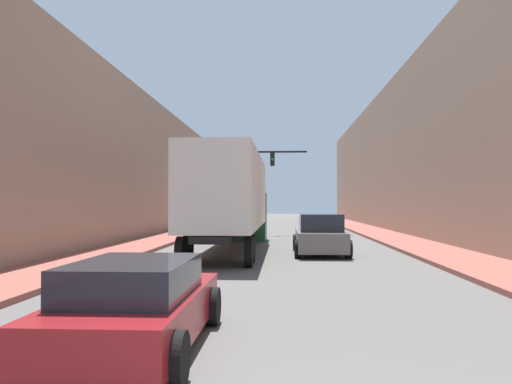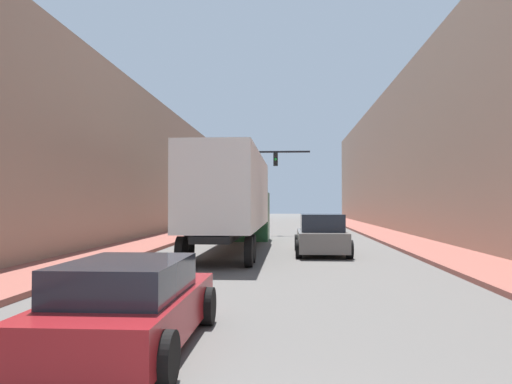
# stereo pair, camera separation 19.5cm
# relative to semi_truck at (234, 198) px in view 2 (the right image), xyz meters

# --- Properties ---
(sidewalk_right) EXTENTS (2.76, 80.00, 0.15)m
(sidewalk_right) POSITION_rel_semi_truck_xyz_m (8.58, 10.48, -2.26)
(sidewalk_right) COLOR brown
(sidewalk_right) RESTS_ON ground
(sidewalk_left) EXTENTS (2.76, 80.00, 0.15)m
(sidewalk_left) POSITION_rel_semi_truck_xyz_m (-4.68, 10.48, -2.26)
(sidewalk_left) COLOR brown
(sidewalk_left) RESTS_ON ground
(building_right) EXTENTS (6.00, 80.00, 11.01)m
(building_right) POSITION_rel_semi_truck_xyz_m (12.96, 10.48, 3.18)
(building_right) COLOR #997A66
(building_right) RESTS_ON ground
(building_left) EXTENTS (6.00, 80.00, 8.82)m
(building_left) POSITION_rel_semi_truck_xyz_m (-9.06, 10.48, 2.08)
(building_left) COLOR #997A66
(building_left) RESTS_ON ground
(semi_truck) EXTENTS (2.54, 14.32, 4.10)m
(semi_truck) POSITION_rel_semi_truck_xyz_m (0.00, 0.00, 0.00)
(semi_truck) COLOR silver
(semi_truck) RESTS_ON ground
(sedan_car) EXTENTS (1.99, 4.20, 1.28)m
(sedan_car) POSITION_rel_semi_truck_xyz_m (0.15, -14.98, -1.72)
(sedan_car) COLOR maroon
(sedan_car) RESTS_ON ground
(suv_car) EXTENTS (2.15, 4.55, 1.65)m
(suv_car) POSITION_rel_semi_truck_xyz_m (3.75, -1.41, -1.55)
(suv_car) COLOR slate
(suv_car) RESTS_ON ground
(traffic_signal_gantry) EXTENTS (7.07, 0.35, 5.89)m
(traffic_signal_gantry) POSITION_rel_semi_truck_xyz_m (-1.38, 11.75, 1.81)
(traffic_signal_gantry) COLOR black
(traffic_signal_gantry) RESTS_ON ground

